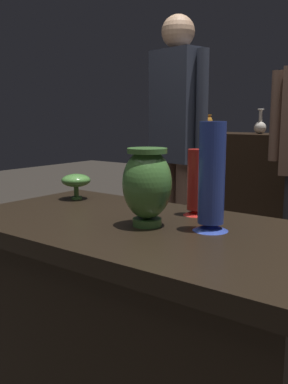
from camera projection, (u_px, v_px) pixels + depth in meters
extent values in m
cube|color=black|center=(141.00, 351.00, 1.39)|extent=(1.10, 0.59, 0.75)
cube|color=black|center=(141.00, 231.00, 1.32)|extent=(1.20, 0.64, 0.05)
cylinder|color=#477A38|center=(147.00, 222.00, 1.28)|extent=(0.09, 0.09, 0.02)
ellipsoid|color=#477A38|center=(147.00, 184.00, 1.26)|extent=(0.15, 0.15, 0.21)
cylinder|color=#477A38|center=(147.00, 151.00, 1.25)|extent=(0.12, 0.12, 0.01)
cone|color=red|center=(196.00, 212.00, 1.42)|extent=(0.08, 0.08, 0.02)
cylinder|color=red|center=(197.00, 180.00, 1.41)|extent=(0.06, 0.06, 0.20)
cylinder|color=#477A38|center=(76.00, 198.00, 1.70)|extent=(0.04, 0.04, 0.01)
cylinder|color=#477A38|center=(76.00, 192.00, 1.70)|extent=(0.02, 0.02, 0.04)
ellipsoid|color=#477A38|center=(76.00, 180.00, 1.69)|extent=(0.11, 0.11, 0.05)
cone|color=#2D429E|center=(210.00, 227.00, 1.23)|extent=(0.10, 0.10, 0.02)
cylinder|color=#2D429E|center=(212.00, 173.00, 1.20)|extent=(0.07, 0.07, 0.29)
sphere|color=silver|center=(260.00, 128.00, 3.28)|extent=(0.09, 0.09, 0.09)
cylinder|color=silver|center=(261.00, 116.00, 3.27)|extent=(0.02, 0.02, 0.10)
torus|color=silver|center=(261.00, 109.00, 3.26)|extent=(0.05, 0.05, 0.01)
cylinder|color=orange|center=(206.00, 131.00, 3.68)|extent=(0.06, 0.06, 0.02)
ellipsoid|color=orange|center=(206.00, 122.00, 3.66)|extent=(0.11, 0.11, 0.13)
cylinder|color=orange|center=(207.00, 115.00, 3.65)|extent=(0.09, 0.09, 0.01)
cylinder|color=brown|center=(276.00, 116.00, 2.54)|extent=(0.07, 0.07, 0.53)
cylinder|color=brown|center=(184.00, 230.00, 2.67)|extent=(0.11, 0.11, 0.85)
cylinder|color=brown|center=(167.00, 226.00, 2.79)|extent=(0.11, 0.11, 0.85)
cube|color=#333847|center=(177.00, 107.00, 2.60)|extent=(0.35, 0.24, 0.67)
sphere|color=tan|center=(178.00, 32.00, 2.52)|extent=(0.20, 0.20, 0.20)
cylinder|color=#333847|center=(202.00, 100.00, 2.44)|extent=(0.07, 0.07, 0.57)
cylinder|color=#333847|center=(155.00, 102.00, 2.74)|extent=(0.07, 0.07, 0.57)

